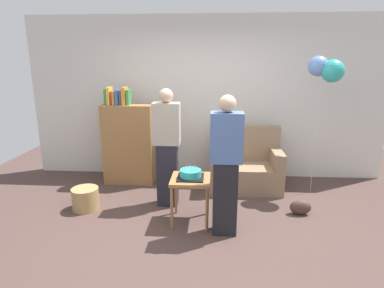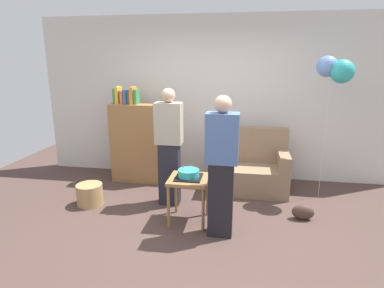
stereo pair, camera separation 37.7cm
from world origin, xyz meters
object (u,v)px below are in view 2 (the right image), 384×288
(person_blowing_candles, at_px, (169,147))
(side_table, at_px, (189,185))
(couch, at_px, (251,169))
(bookshelf, at_px, (136,141))
(balloon_bunch, at_px, (336,69))
(wicker_basket, at_px, (90,194))
(birthday_cake, at_px, (189,174))
(handbag, at_px, (303,212))
(person_holding_cake, at_px, (221,167))

(person_blowing_candles, bearing_deg, side_table, -63.48)
(couch, height_order, bookshelf, bookshelf)
(side_table, distance_m, balloon_bunch, 2.49)
(wicker_basket, xyz_separation_m, balloon_bunch, (3.28, 0.75, 1.71))
(person_blowing_candles, relative_size, wicker_basket, 4.53)
(person_blowing_candles, bearing_deg, birthday_cake, -63.48)
(wicker_basket, bearing_deg, birthday_cake, -9.67)
(side_table, distance_m, person_blowing_candles, 0.69)
(couch, distance_m, wicker_basket, 2.44)
(handbag, bearing_deg, birthday_cake, -168.63)
(bookshelf, distance_m, balloon_bunch, 3.18)
(side_table, height_order, balloon_bunch, balloon_bunch)
(person_blowing_candles, height_order, wicker_basket, person_blowing_candles)
(birthday_cake, distance_m, person_holding_cake, 0.52)
(person_holding_cake, bearing_deg, bookshelf, -15.99)
(bookshelf, height_order, side_table, bookshelf)
(birthday_cake, distance_m, person_blowing_candles, 0.64)
(bookshelf, relative_size, person_holding_cake, 0.96)
(balloon_bunch, bearing_deg, birthday_cake, -151.19)
(side_table, xyz_separation_m, balloon_bunch, (1.82, 1.00, 1.37))
(couch, relative_size, balloon_bunch, 0.54)
(person_blowing_candles, bearing_deg, person_holding_cake, -52.92)
(couch, xyz_separation_m, person_blowing_candles, (-1.14, -0.70, 0.49))
(bookshelf, relative_size, balloon_bunch, 0.77)
(bookshelf, height_order, balloon_bunch, balloon_bunch)
(side_table, relative_size, person_blowing_candles, 0.36)
(couch, height_order, birthday_cake, couch)
(person_blowing_candles, relative_size, handbag, 5.82)
(handbag, distance_m, balloon_bunch, 1.94)
(bookshelf, xyz_separation_m, birthday_cake, (1.11, -1.29, -0.05))
(birthday_cake, relative_size, balloon_bunch, 0.16)
(couch, bearing_deg, birthday_cake, -123.21)
(couch, xyz_separation_m, bookshelf, (-1.89, 0.10, 0.34))
(side_table, bearing_deg, person_holding_cake, -29.79)
(birthday_cake, distance_m, wicker_basket, 1.56)
(birthday_cake, bearing_deg, side_table, 118.80)
(couch, xyz_separation_m, side_table, (-0.78, -1.19, 0.16))
(bookshelf, distance_m, birthday_cake, 1.71)
(person_blowing_candles, height_order, person_holding_cake, same)
(birthday_cake, height_order, person_holding_cake, person_holding_cake)
(birthday_cake, xyz_separation_m, wicker_basket, (-1.46, 0.25, -0.48))
(birthday_cake, xyz_separation_m, person_holding_cake, (0.42, -0.24, 0.20))
(wicker_basket, relative_size, handbag, 1.29)
(person_holding_cake, height_order, wicker_basket, person_holding_cake)
(bookshelf, relative_size, wicker_basket, 4.37)
(couch, relative_size, person_blowing_candles, 0.67)
(side_table, height_order, birthday_cake, birthday_cake)
(side_table, bearing_deg, birthday_cake, -61.20)
(bookshelf, relative_size, birthday_cake, 4.91)
(couch, height_order, person_blowing_candles, person_blowing_candles)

